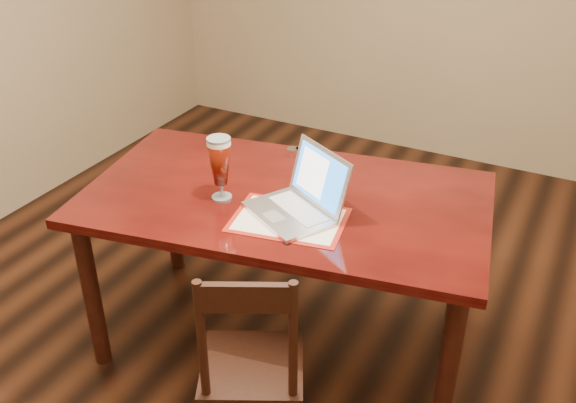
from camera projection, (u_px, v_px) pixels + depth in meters
The scene contains 3 objects.
ground at pixel (290, 343), 3.22m from camera, with size 5.00×5.00×0.00m, color black.
dining_table at pixel (284, 213), 2.88m from camera, with size 1.92×1.29×1.12m.
dining_chair at pixel (251, 367), 2.47m from camera, with size 0.52×0.52×0.94m.
Camera 1 is at (1.11, -2.17, 2.23)m, focal length 40.00 mm.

